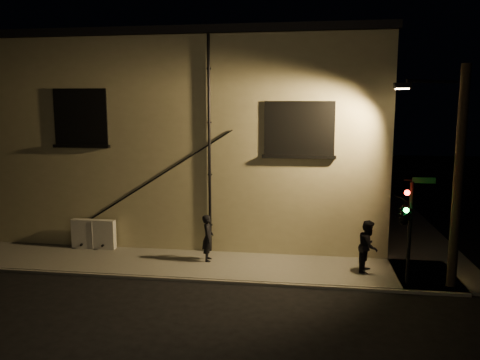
% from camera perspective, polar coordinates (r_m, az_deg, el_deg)
% --- Properties ---
extents(ground, '(90.00, 90.00, 0.00)m').
position_cam_1_polar(ground, '(15.79, 0.71, -12.55)').
color(ground, black).
extents(sidewalk, '(21.00, 16.00, 0.12)m').
position_cam_1_polar(sidewalk, '(19.82, 5.93, -7.95)').
color(sidewalk, '#5D5C54').
rests_on(sidewalk, ground).
extents(building, '(16.20, 12.23, 8.80)m').
position_cam_1_polar(building, '(24.12, -3.56, 5.56)').
color(building, tan).
rests_on(building, ground).
extents(utility_cabinet, '(1.79, 0.30, 1.18)m').
position_cam_1_polar(utility_cabinet, '(19.90, -17.41, -6.30)').
color(utility_cabinet, beige).
rests_on(utility_cabinet, sidewalk).
extents(pedestrian_a, '(0.50, 0.68, 1.73)m').
position_cam_1_polar(pedestrian_a, '(17.47, -3.94, -7.05)').
color(pedestrian_a, black).
rests_on(pedestrian_a, sidewalk).
extents(pedestrian_b, '(0.92, 1.04, 1.81)m').
position_cam_1_polar(pedestrian_b, '(16.88, 15.36, -7.78)').
color(pedestrian_b, black).
rests_on(pedestrian_b, sidewalk).
extents(traffic_signal, '(1.29, 2.05, 3.47)m').
position_cam_1_polar(traffic_signal, '(15.66, 19.44, -3.84)').
color(traffic_signal, black).
rests_on(traffic_signal, sidewalk).
extents(streetlamp_pole, '(2.02, 1.39, 7.06)m').
position_cam_1_polar(streetlamp_pole, '(15.95, 24.70, 0.82)').
color(streetlamp_pole, black).
rests_on(streetlamp_pole, ground).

